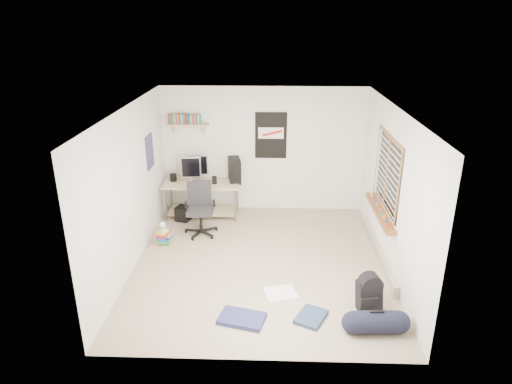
{
  "coord_description": "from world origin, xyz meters",
  "views": [
    {
      "loc": [
        0.16,
        -6.48,
        3.75
      ],
      "look_at": [
        -0.08,
        0.47,
        1.05
      ],
      "focal_mm": 32.0,
      "sensor_mm": 36.0,
      "label": 1
    }
  ],
  "objects_px": {
    "office_chair": "(200,209)",
    "duffel_bag": "(376,323)",
    "book_stack": "(164,236)",
    "backpack": "(369,296)",
    "desk": "(202,198)"
  },
  "relations": [
    {
      "from": "duffel_bag",
      "to": "book_stack",
      "type": "distance_m",
      "value": 3.93
    },
    {
      "from": "desk",
      "to": "duffel_bag",
      "type": "height_order",
      "value": "desk"
    },
    {
      "from": "backpack",
      "to": "book_stack",
      "type": "bearing_deg",
      "value": 139.55
    },
    {
      "from": "backpack",
      "to": "desk",
      "type": "bearing_deg",
      "value": 120.43
    },
    {
      "from": "book_stack",
      "to": "desk",
      "type": "bearing_deg",
      "value": 68.17
    },
    {
      "from": "backpack",
      "to": "office_chair",
      "type": "bearing_deg",
      "value": 128.47
    },
    {
      "from": "office_chair",
      "to": "desk",
      "type": "bearing_deg",
      "value": 84.92
    },
    {
      "from": "office_chair",
      "to": "backpack",
      "type": "bearing_deg",
      "value": -51.54
    },
    {
      "from": "backpack",
      "to": "book_stack",
      "type": "distance_m",
      "value": 3.66
    },
    {
      "from": "backpack",
      "to": "book_stack",
      "type": "relative_size",
      "value": 0.95
    },
    {
      "from": "duffel_bag",
      "to": "book_stack",
      "type": "height_order",
      "value": "duffel_bag"
    },
    {
      "from": "office_chair",
      "to": "duffel_bag",
      "type": "height_order",
      "value": "office_chair"
    },
    {
      "from": "office_chair",
      "to": "duffel_bag",
      "type": "distance_m",
      "value": 3.77
    },
    {
      "from": "duffel_bag",
      "to": "desk",
      "type": "bearing_deg",
      "value": 124.36
    },
    {
      "from": "office_chair",
      "to": "backpack",
      "type": "xyz_separation_m",
      "value": [
        2.61,
        -2.19,
        -0.29
      ]
    }
  ]
}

